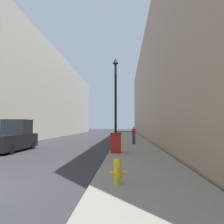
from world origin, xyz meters
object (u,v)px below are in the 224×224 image
Objects in this scene: pickup_truck at (12,138)px; pedestrian_on_sidewalk at (134,135)px; trash_bin at (116,143)px; fire_hydrant at (118,170)px; lamppost at (116,98)px.

pickup_truck is 3.22× the size of pedestrian_on_sidewalk.
trash_bin is at bearing -12.46° from pickup_truck.
pedestrian_on_sidewalk is (1.35, 6.19, 0.16)m from trash_bin.
fire_hydrant is 0.14× the size of pickup_truck.
pedestrian_on_sidewalk reaches higher than fire_hydrant.
lamppost is at bearing 6.69° from pickup_truck.
pickup_truck is 10.01m from pedestrian_on_sidewalk.
pickup_truck is at bearing 132.00° from fire_hydrant.
pickup_truck is (-7.44, -0.87, -2.98)m from lamppost.
fire_hydrant is 0.11× the size of lamppost.
pedestrian_on_sidewalk reaches higher than trash_bin.
lamppost is 4.31× the size of pedestrian_on_sidewalk.
pickup_truck reaches higher than pedestrian_on_sidewalk.
fire_hydrant is 0.46× the size of pedestrian_on_sidewalk.
pickup_truck is (-7.92, 8.80, 0.39)m from fire_hydrant.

